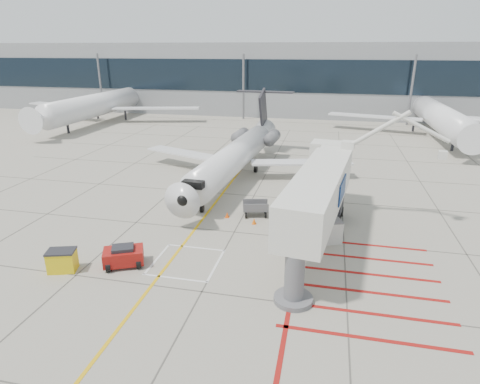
% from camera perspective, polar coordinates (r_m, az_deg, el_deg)
% --- Properties ---
extents(ground_plane, '(260.00, 260.00, 0.00)m').
position_cam_1_polar(ground_plane, '(26.76, -2.82, -9.33)').
color(ground_plane, gray).
rests_on(ground_plane, ground).
extents(regional_jet, '(26.29, 32.16, 8.01)m').
position_cam_1_polar(regional_jet, '(39.08, -1.71, 6.47)').
color(regional_jet, silver).
rests_on(regional_jet, ground_plane).
extents(jet_bridge, '(11.15, 19.45, 7.38)m').
position_cam_1_polar(jet_bridge, '(26.67, 11.01, -1.05)').
color(jet_bridge, silver).
rests_on(jet_bridge, ground_plane).
extents(pushback_tug, '(2.85, 2.40, 1.42)m').
position_cam_1_polar(pushback_tug, '(26.58, -16.24, -8.65)').
color(pushback_tug, maroon).
rests_on(pushback_tug, ground_plane).
extents(spill_bin, '(1.86, 1.50, 1.40)m').
position_cam_1_polar(spill_bin, '(27.30, -23.97, -8.89)').
color(spill_bin, '#DEBF0C').
rests_on(spill_bin, ground_plane).
extents(baggage_cart, '(2.30, 1.74, 1.29)m').
position_cam_1_polar(baggage_cart, '(32.85, 2.23, -2.33)').
color(baggage_cart, '#504F54').
rests_on(baggage_cart, ground_plane).
extents(ground_power_unit, '(2.38, 1.87, 1.65)m').
position_cam_1_polar(ground_power_unit, '(29.08, 12.11, -5.45)').
color(ground_power_unit, beige).
rests_on(ground_power_unit, ground_plane).
extents(cone_nose, '(0.35, 0.35, 0.48)m').
position_cam_1_polar(cone_nose, '(32.64, -1.84, -3.25)').
color(cone_nose, '#DF4A0B').
rests_on(cone_nose, ground_plane).
extents(cone_side, '(0.35, 0.35, 0.48)m').
position_cam_1_polar(cone_side, '(31.47, 2.02, -4.16)').
color(cone_side, '#DB5A0B').
rests_on(cone_side, ground_plane).
extents(terminal_building, '(180.00, 28.00, 14.00)m').
position_cam_1_polar(terminal_building, '(92.77, 15.33, 15.43)').
color(terminal_building, gray).
rests_on(terminal_building, ground_plane).
extents(terminal_glass_band, '(180.00, 0.10, 6.00)m').
position_cam_1_polar(terminal_glass_band, '(78.70, 15.75, 15.45)').
color(terminal_glass_band, black).
rests_on(terminal_glass_band, ground_plane).
extents(bg_aircraft_b, '(35.35, 39.28, 11.78)m').
position_cam_1_polar(bg_aircraft_b, '(80.19, -18.90, 13.69)').
color(bg_aircraft_b, silver).
rests_on(bg_aircraft_b, ground_plane).
extents(bg_aircraft_c, '(33.14, 36.82, 11.05)m').
position_cam_1_polar(bg_aircraft_c, '(70.84, 26.43, 11.74)').
color(bg_aircraft_c, silver).
rests_on(bg_aircraft_c, ground_plane).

